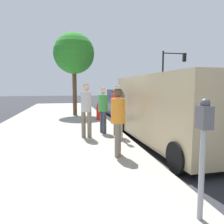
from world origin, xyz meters
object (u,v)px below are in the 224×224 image
(parking_meter_far, at_px, (203,139))
(fire_hydrant, at_px, (99,112))
(parked_van, at_px, (172,108))
(pedestrian_in_green, at_px, (103,107))
(pedestrian_in_gray, at_px, (86,106))
(parked_sedan_behind, at_px, (122,104))
(traffic_light_corner, at_px, (171,69))
(parking_meter_near, at_px, (122,108))
(pedestrian_in_red, at_px, (116,107))
(pedestrian_in_orange, at_px, (118,117))
(street_tree, at_px, (74,54))

(parking_meter_far, xyz_separation_m, fire_hydrant, (0.10, -8.58, -0.61))
(parking_meter_far, bearing_deg, parked_van, -111.23)
(parking_meter_far, bearing_deg, pedestrian_in_green, -86.02)
(pedestrian_in_gray, xyz_separation_m, fire_hydrant, (-0.92, -3.75, -0.61))
(parking_meter_far, bearing_deg, parked_sedan_behind, -98.81)
(traffic_light_corner, bearing_deg, parking_meter_near, 58.81)
(parking_meter_near, distance_m, traffic_light_corner, 15.93)
(pedestrian_in_red, height_order, parked_van, parked_van)
(pedestrian_in_green, bearing_deg, parking_meter_far, 93.98)
(pedestrian_in_green, height_order, pedestrian_in_gray, pedestrian_in_gray)
(parking_meter_far, height_order, pedestrian_in_green, pedestrian_in_green)
(pedestrian_in_gray, height_order, parked_van, parked_van)
(fire_hydrant, bearing_deg, parked_sedan_behind, -126.16)
(parking_meter_far, distance_m, pedestrian_in_orange, 2.76)
(street_tree, bearing_deg, traffic_light_corner, -143.84)
(parked_sedan_behind, bearing_deg, parked_van, 88.29)
(pedestrian_in_red, bearing_deg, parked_sedan_behind, -105.51)
(pedestrian_in_orange, height_order, street_tree, street_tree)
(street_tree, height_order, fire_hydrant, street_tree)
(parking_meter_near, relative_size, pedestrian_in_gray, 0.86)
(traffic_light_corner, relative_size, street_tree, 1.10)
(parking_meter_near, height_order, parked_van, parked_van)
(parking_meter_near, distance_m, pedestrian_in_gray, 1.22)
(pedestrian_in_green, distance_m, traffic_light_corner, 15.11)
(pedestrian_in_red, distance_m, pedestrian_in_orange, 2.14)
(parked_sedan_behind, height_order, fire_hydrant, parked_sedan_behind)
(pedestrian_in_orange, bearing_deg, fire_hydrant, -93.32)
(pedestrian_in_orange, bearing_deg, street_tree, -84.52)
(pedestrian_in_green, xyz_separation_m, fire_hydrant, (-0.28, -3.16, -0.51))
(pedestrian_in_green, distance_m, street_tree, 6.03)
(parking_meter_far, bearing_deg, parking_meter_near, -90.00)
(pedestrian_in_gray, height_order, fire_hydrant, pedestrian_in_gray)
(parking_meter_far, distance_m, traffic_light_corner, 19.58)
(parked_sedan_behind, height_order, traffic_light_corner, traffic_light_corner)
(street_tree, bearing_deg, parked_sedan_behind, -174.67)
(street_tree, bearing_deg, pedestrian_in_red, 101.32)
(pedestrian_in_gray, xyz_separation_m, parked_van, (-2.52, 0.96, -0.02))
(parking_meter_far, relative_size, pedestrian_in_orange, 0.92)
(parking_meter_near, xyz_separation_m, traffic_light_corner, (-8.16, -13.48, 2.34))
(parked_van, bearing_deg, pedestrian_in_gray, -20.87)
(parked_van, distance_m, fire_hydrant, 5.01)
(parking_meter_far, relative_size, traffic_light_corner, 0.29)
(parking_meter_near, bearing_deg, pedestrian_in_orange, 72.94)
(parking_meter_near, height_order, parking_meter_far, same)
(parking_meter_far, xyz_separation_m, traffic_light_corner, (-8.16, -17.64, 2.34))
(fire_hydrant, bearing_deg, pedestrian_in_gray, 76.19)
(pedestrian_in_green, distance_m, fire_hydrant, 3.22)
(pedestrian_in_green, relative_size, parked_sedan_behind, 0.37)
(parked_van, bearing_deg, pedestrian_in_green, -39.63)
(pedestrian_in_green, xyz_separation_m, pedestrian_in_orange, (0.06, 2.69, 0.01))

